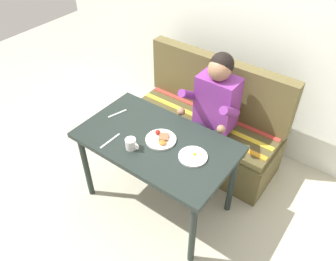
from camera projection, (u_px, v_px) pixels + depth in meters
name	position (u px, v px, depth m)	size (l,w,h in m)	color
ground_plane	(158.00, 200.00, 2.99)	(8.00, 8.00, 0.00)	#B9B59D
back_wall	(244.00, 13.00, 2.91)	(4.40, 0.10, 2.60)	silver
table	(156.00, 148.00, 2.56)	(1.20, 0.70, 0.73)	black
couch	(206.00, 128.00, 3.24)	(1.44, 0.56, 1.00)	brown
person	(213.00, 108.00, 2.80)	(0.45, 0.61, 1.21)	#7C3089
plate_breakfast	(161.00, 139.00, 2.50)	(0.23, 0.23, 0.05)	white
plate_eggs	(193.00, 156.00, 2.37)	(0.21, 0.21, 0.04)	white
coffee_mug	(131.00, 144.00, 2.41)	(0.12, 0.08, 0.09)	white
fork	(117.00, 113.00, 2.75)	(0.01, 0.17, 0.01)	silver
knife	(110.00, 141.00, 2.50)	(0.01, 0.20, 0.01)	silver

